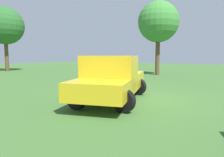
# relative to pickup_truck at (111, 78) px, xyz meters

# --- Properties ---
(ground_plane) EXTENTS (80.00, 80.00, 0.00)m
(ground_plane) POSITION_rel_pickup_truck_xyz_m (0.15, 0.80, -0.93)
(ground_plane) COLOR #3D662D
(pickup_truck) EXTENTS (3.32, 5.30, 1.80)m
(pickup_truck) POSITION_rel_pickup_truck_xyz_m (0.00, 0.00, 0.00)
(pickup_truck) COLOR black
(pickup_truck) RESTS_ON ground_plane
(tree_back_left) EXTENTS (3.73, 3.73, 6.73)m
(tree_back_left) POSITION_rel_pickup_truck_xyz_m (-2.55, 11.92, 3.91)
(tree_back_left) COLOR brown
(tree_back_left) RESTS_ON ground_plane
(tree_back_right) EXTENTS (4.20, 4.20, 7.26)m
(tree_back_right) POSITION_rel_pickup_truck_xyz_m (-18.84, 6.99, 4.20)
(tree_back_right) COLOR brown
(tree_back_right) RESTS_ON ground_plane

